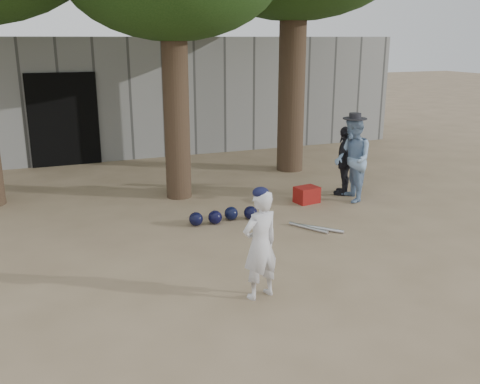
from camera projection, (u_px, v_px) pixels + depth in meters
name	position (u px, v px, depth m)	size (l,w,h in m)	color
ground	(224.00, 294.00, 6.44)	(70.00, 70.00, 0.00)	#937C5E
boy_player	(260.00, 245.00, 6.20)	(0.48, 0.32, 1.32)	silver
spectator_blue	(352.00, 160.00, 9.92)	(0.77, 0.60, 1.59)	#7C9BC0
spectator_dark	(345.00, 161.00, 10.38)	(0.79, 0.33, 1.35)	black
red_bag	(307.00, 195.00, 9.98)	(0.42, 0.32, 0.30)	maroon
back_building	(100.00, 91.00, 15.24)	(16.00, 5.24, 3.00)	gray
helmet_row	(223.00, 216.00, 8.92)	(1.19, 0.32, 0.23)	black
bat_pile	(315.00, 228.00, 8.59)	(0.64, 0.74, 0.06)	silver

